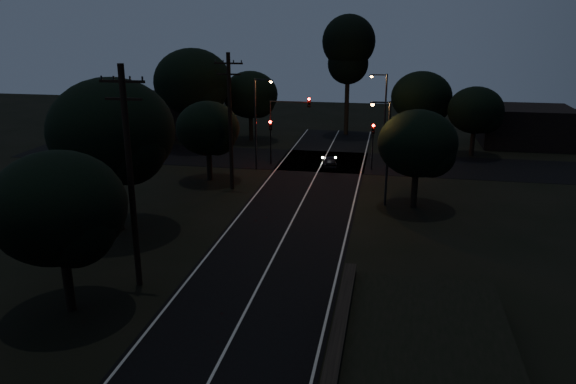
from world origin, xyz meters
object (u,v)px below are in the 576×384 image
(signal_left, at_px, (271,134))
(streetlight_b, at_px, (383,110))
(signal_mast, at_px, (289,118))
(streetlight_c, at_px, (386,146))
(utility_pole_mid, at_px, (130,176))
(car, at_px, (330,161))
(tall_pine, at_px, (348,49))
(utility_pole_far, at_px, (230,120))
(streetlight_a, at_px, (258,118))
(signal_right, at_px, (373,138))

(signal_left, relative_size, streetlight_b, 0.51)
(signal_mast, height_order, streetlight_b, streetlight_b)
(signal_left, height_order, streetlight_c, streetlight_c)
(signal_mast, bearing_deg, utility_pole_mid, -97.04)
(utility_pole_mid, xyz_separation_m, car, (6.86, 24.99, -5.22))
(utility_pole_mid, distance_m, streetlight_c, 19.15)
(tall_pine, bearing_deg, signal_mast, -104.62)
(utility_pole_far, bearing_deg, signal_left, 80.06)
(utility_pole_far, relative_size, signal_mast, 1.68)
(utility_pole_far, height_order, tall_pine, tall_pine)
(streetlight_a, bearing_deg, streetlight_c, -35.69)
(signal_right, bearing_deg, streetlight_a, -168.66)
(utility_pole_mid, xyz_separation_m, signal_left, (1.40, 24.99, -2.90))
(signal_mast, distance_m, streetlight_c, 13.28)
(signal_left, bearing_deg, signal_right, 0.00)
(streetlight_b, xyz_separation_m, car, (-4.45, -4.01, -4.12))
(signal_right, bearing_deg, tall_pine, 103.49)
(utility_pole_far, height_order, streetlight_a, utility_pole_far)
(signal_right, bearing_deg, streetlight_b, 80.00)
(utility_pole_mid, height_order, signal_mast, utility_pole_mid)
(signal_right, height_order, signal_mast, signal_mast)
(utility_pole_mid, distance_m, tall_pine, 40.79)
(utility_pole_far, relative_size, streetlight_c, 1.40)
(utility_pole_mid, xyz_separation_m, utility_pole_far, (0.00, 17.00, -0.25))
(signal_mast, distance_m, streetlight_b, 9.15)
(signal_mast, relative_size, streetlight_c, 0.83)
(utility_pole_mid, distance_m, signal_mast, 25.22)
(streetlight_c, height_order, car, streetlight_c)
(signal_mast, relative_size, streetlight_b, 0.78)
(car, bearing_deg, streetlight_a, 8.52)
(signal_right, bearing_deg, signal_left, 180.00)
(signal_left, distance_m, car, 5.93)
(tall_pine, distance_m, signal_left, 17.39)
(streetlight_c, bearing_deg, signal_left, 136.24)
(tall_pine, relative_size, signal_mast, 2.13)
(signal_right, distance_m, signal_mast, 7.66)
(signal_left, bearing_deg, streetlight_b, 22.05)
(tall_pine, bearing_deg, streetlight_c, -79.07)
(signal_right, relative_size, streetlight_b, 0.51)
(car, bearing_deg, signal_left, -9.35)
(utility_pole_mid, relative_size, streetlight_b, 1.38)
(utility_pole_far, relative_size, car, 3.47)
(streetlight_b, bearing_deg, car, -137.94)
(signal_left, xyz_separation_m, signal_mast, (1.69, 0.00, 1.50))
(utility_pole_mid, bearing_deg, signal_right, 67.01)
(streetlight_b, bearing_deg, utility_pole_mid, -111.30)
(utility_pole_mid, bearing_deg, signal_left, 86.79)
(signal_left, distance_m, streetlight_b, 10.84)
(signal_right, height_order, streetlight_c, streetlight_c)
(tall_pine, bearing_deg, utility_pole_far, -106.93)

